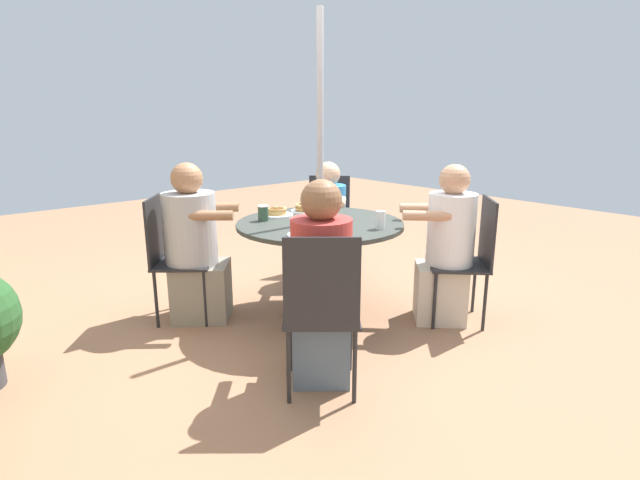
% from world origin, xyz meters
% --- Properties ---
extents(ground_plane, '(12.00, 12.00, 0.00)m').
position_xyz_m(ground_plane, '(0.00, 0.00, 0.00)').
color(ground_plane, '#9E7051').
extents(patio_table, '(1.22, 1.22, 0.73)m').
position_xyz_m(patio_table, '(0.00, 0.00, 0.62)').
color(patio_table, '#383D38').
rests_on(patio_table, ground).
extents(umbrella_pole, '(0.05, 0.05, 2.19)m').
position_xyz_m(umbrella_pole, '(0.00, 0.00, 1.09)').
color(umbrella_pole, '#ADADB2').
rests_on(umbrella_pole, ground).
extents(patio_chair_north, '(0.58, 0.58, 0.92)m').
position_xyz_m(patio_chair_north, '(0.69, 0.85, 0.52)').
color(patio_chair_north, '#232326').
rests_on(patio_chair_north, ground).
extents(diner_north, '(0.59, 0.61, 1.17)m').
position_xyz_m(diner_north, '(0.58, 0.71, 0.53)').
color(diner_north, gray).
rests_on(diner_north, ground).
extents(patio_chair_east, '(0.58, 0.58, 0.92)m').
position_xyz_m(patio_chair_east, '(-0.83, 0.72, 0.52)').
color(patio_chair_east, '#232326').
rests_on(patio_chair_east, ground).
extents(diner_east, '(0.55, 0.54, 1.17)m').
position_xyz_m(diner_east, '(-0.70, 0.60, 0.54)').
color(diner_east, slate).
rests_on(diner_east, ground).
extents(patio_chair_south, '(0.58, 0.58, 0.92)m').
position_xyz_m(patio_chair_south, '(-0.79, -0.76, 0.52)').
color(patio_chair_south, '#232326').
rests_on(patio_chair_south, ground).
extents(diner_south, '(0.58, 0.58, 1.16)m').
position_xyz_m(diner_south, '(-0.66, -0.64, 0.54)').
color(diner_south, beige).
rests_on(diner_south, ground).
extents(patio_chair_west, '(0.58, 0.58, 0.92)m').
position_xyz_m(patio_chair_west, '(0.76, -0.78, 0.52)').
color(patio_chair_west, '#232326').
rests_on(patio_chair_west, ground).
extents(diner_west, '(0.57, 0.57, 1.08)m').
position_xyz_m(diner_west, '(0.64, -0.66, 0.50)').
color(diner_west, '#3D3D42').
rests_on(diner_west, ground).
extents(pancake_plate_a, '(0.25, 0.25, 0.08)m').
position_xyz_m(pancake_plate_a, '(0.36, -0.17, 0.76)').
color(pancake_plate_a, white).
rests_on(pancake_plate_a, patio_table).
extents(pancake_plate_b, '(0.25, 0.25, 0.08)m').
position_xyz_m(pancake_plate_b, '(-0.26, 0.35, 0.76)').
color(pancake_plate_b, white).
rests_on(pancake_plate_b, patio_table).
extents(pancake_plate_c, '(0.25, 0.25, 0.07)m').
position_xyz_m(pancake_plate_c, '(0.39, 0.10, 0.76)').
color(pancake_plate_c, white).
rests_on(pancake_plate_c, patio_table).
extents(syrup_bottle, '(0.09, 0.07, 0.17)m').
position_xyz_m(syrup_bottle, '(-0.12, 0.08, 0.80)').
color(syrup_bottle, brown).
rests_on(syrup_bottle, patio_table).
extents(coffee_cup, '(0.08, 0.08, 0.11)m').
position_xyz_m(coffee_cup, '(0.31, 0.28, 0.79)').
color(coffee_cup, '#33513D').
rests_on(coffee_cup, patio_table).
extents(drinking_glass_a, '(0.07, 0.07, 0.12)m').
position_xyz_m(drinking_glass_a, '(-0.44, -0.17, 0.80)').
color(drinking_glass_a, silver).
rests_on(drinking_glass_a, patio_table).
extents(drinking_glass_b, '(0.07, 0.07, 0.10)m').
position_xyz_m(drinking_glass_b, '(-0.25, 0.16, 0.79)').
color(drinking_glass_b, silver).
rests_on(drinking_glass_b, patio_table).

